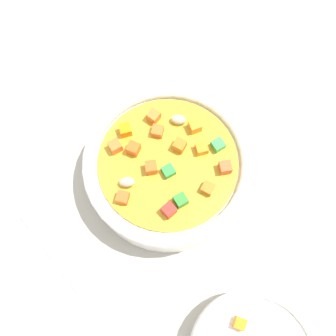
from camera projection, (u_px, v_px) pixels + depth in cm
name	position (u px, v px, depth cm)	size (l,w,h in cm)	color
ground_plane	(168.00, 177.00, 55.87)	(140.00, 140.00, 2.00)	#BAB2A0
soup_bowl_main	(168.00, 167.00, 51.85)	(21.20, 21.20, 6.65)	white
spoon	(82.00, 297.00, 49.32)	(6.80, 23.47, 0.89)	silver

